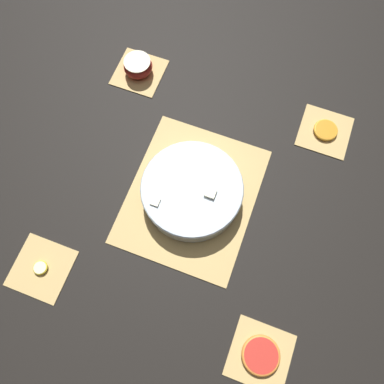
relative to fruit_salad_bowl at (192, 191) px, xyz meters
name	(u,v)px	position (x,y,z in m)	size (l,w,h in m)	color
ground_plane	(192,196)	(0.00, 0.00, -0.04)	(6.00, 6.00, 0.00)	black
bamboo_mat_center	(192,195)	(0.00, 0.00, -0.04)	(0.41, 0.34, 0.01)	tan
coaster_mat_near_left	(139,72)	(-0.33, -0.30, -0.04)	(0.15, 0.15, 0.01)	tan
coaster_mat_near_right	(41,268)	(0.33, -0.30, -0.04)	(0.15, 0.15, 0.01)	tan
coaster_mat_far_left	(325,131)	(-0.33, 0.30, -0.04)	(0.15, 0.15, 0.01)	tan
coaster_mat_far_right	(260,355)	(0.33, 0.30, -0.04)	(0.15, 0.15, 0.01)	tan
fruit_salad_bowl	(192,191)	(0.00, 0.00, 0.00)	(0.27, 0.27, 0.08)	silver
apple_half	(138,66)	(-0.33, -0.30, -0.01)	(0.09, 0.09, 0.05)	#B72D23
orange_slice_whole	(326,130)	(-0.33, 0.30, -0.03)	(0.07, 0.07, 0.01)	orange
banana_coin_single	(40,268)	(0.33, -0.30, -0.03)	(0.04, 0.04, 0.01)	beige
grapefruit_slice	(261,355)	(0.33, 0.30, -0.03)	(0.09, 0.09, 0.01)	red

